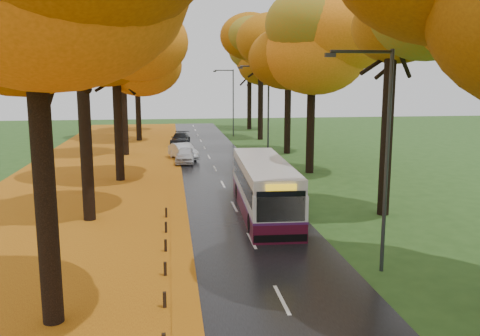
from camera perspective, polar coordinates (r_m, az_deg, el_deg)
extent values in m
cube|color=black|center=(34.78, -2.10, -1.53)|extent=(6.50, 90.00, 0.04)
cube|color=silver|center=(34.77, -2.10, -1.49)|extent=(0.12, 90.00, 0.01)
cube|color=#833A0B|center=(35.06, -16.90, -1.89)|extent=(12.00, 90.00, 0.02)
cube|color=#C57D14|center=(34.61, -7.13, -1.62)|extent=(0.90, 90.00, 0.01)
cylinder|color=black|center=(15.06, -21.15, -1.06)|extent=(0.60, 0.60, 8.58)
cylinder|color=black|center=(25.84, -17.00, 4.22)|extent=(0.60, 0.60, 9.15)
ellipsoid|color=orange|center=(25.93, -17.68, 16.89)|extent=(8.00, 8.00, 6.24)
cylinder|color=black|center=(35.69, -13.52, 4.95)|extent=(0.60, 0.60, 8.00)
ellipsoid|color=orange|center=(35.62, -13.86, 12.99)|extent=(9.20, 9.20, 7.18)
cylinder|color=black|center=(47.65, -12.88, 6.55)|extent=(0.60, 0.60, 8.58)
ellipsoid|color=orange|center=(47.64, -13.14, 12.99)|extent=(8.00, 8.00, 6.24)
cylinder|color=black|center=(58.55, -11.39, 7.50)|extent=(0.60, 0.60, 9.15)
ellipsoid|color=orange|center=(58.59, -11.59, 13.10)|extent=(9.20, 9.20, 7.18)
cylinder|color=black|center=(68.58, -11.39, 7.37)|extent=(0.60, 0.60, 8.00)
ellipsoid|color=orange|center=(68.54, -11.54, 11.55)|extent=(8.00, 8.00, 6.24)
cylinder|color=black|center=(26.83, 16.20, 4.53)|extent=(0.60, 0.60, 9.22)
ellipsoid|color=#B76B0D|center=(26.93, 16.82, 16.81)|extent=(8.20, 8.20, 6.40)
cylinder|color=black|center=(37.94, 7.95, 5.57)|extent=(0.60, 0.60, 8.19)
ellipsoid|color=#B76B0D|center=(37.89, 8.14, 13.31)|extent=(9.20, 9.20, 7.18)
cylinder|color=black|center=(47.73, 5.38, 6.84)|extent=(0.60, 0.60, 8.70)
ellipsoid|color=#B76B0D|center=(47.74, 5.49, 13.37)|extent=(8.20, 8.20, 6.40)
cylinder|color=black|center=(58.36, 2.32, 7.71)|extent=(0.60, 0.60, 9.22)
ellipsoid|color=#B76B0D|center=(58.41, 2.36, 13.37)|extent=(9.20, 9.20, 7.18)
cylinder|color=black|center=(70.31, 1.06, 7.70)|extent=(0.60, 0.60, 8.19)
ellipsoid|color=#B76B0D|center=(70.28, 1.07, 11.88)|extent=(8.20, 8.20, 6.40)
cube|color=black|center=(16.36, -8.46, -14.45)|extent=(0.11, 0.11, 0.52)
cube|color=black|center=(18.76, -8.40, -11.16)|extent=(0.11, 0.11, 0.52)
cube|color=black|center=(21.20, -8.35, -8.62)|extent=(0.11, 0.11, 0.52)
cube|color=black|center=(23.68, -8.31, -6.61)|extent=(0.11, 0.11, 0.52)
cube|color=black|center=(26.18, -8.28, -4.99)|extent=(0.11, 0.11, 0.52)
cylinder|color=#333538|center=(18.77, 16.15, 0.42)|extent=(0.14, 0.14, 8.00)
cylinder|color=#333538|center=(18.12, 13.50, 12.59)|extent=(2.20, 0.11, 0.11)
cube|color=#333538|center=(17.75, 10.10, 12.38)|extent=(0.35, 0.18, 0.14)
cylinder|color=#333538|center=(39.74, 3.19, 5.71)|extent=(0.14, 0.14, 8.00)
cylinder|color=#333538|center=(39.44, 1.65, 11.36)|extent=(2.20, 0.11, 0.11)
cube|color=#333538|center=(39.27, 0.03, 11.20)|extent=(0.35, 0.18, 0.14)
cylinder|color=#333538|center=(61.44, -0.77, 7.27)|extent=(0.14, 0.14, 8.00)
cylinder|color=#333538|center=(61.25, -1.82, 10.91)|extent=(2.20, 0.11, 0.11)
cube|color=#333538|center=(61.14, -2.86, 10.79)|extent=(0.35, 0.18, 0.14)
cube|color=#460A1D|center=(26.68, 2.67, -4.15)|extent=(2.82, 10.48, 0.85)
cube|color=silver|center=(26.45, 2.69, -1.97)|extent=(2.82, 10.48, 1.23)
cube|color=silver|center=(26.27, 2.71, 0.05)|extent=(2.77, 10.27, 0.66)
cube|color=#451855|center=(26.57, 2.68, -3.16)|extent=(2.84, 10.50, 0.11)
cube|color=black|center=(26.37, 2.70, -1.16)|extent=(2.81, 9.65, 0.80)
cube|color=black|center=(21.44, 4.62, -4.34)|extent=(2.08, 0.15, 1.32)
cube|color=yellow|center=(21.25, 4.65, -2.19)|extent=(1.30, 0.12, 0.26)
cube|color=black|center=(21.84, 4.56, -7.86)|extent=(2.32, 0.22, 0.33)
cylinder|color=black|center=(23.16, 1.28, -6.24)|extent=(0.31, 0.96, 0.94)
cylinder|color=black|center=(23.49, 6.45, -6.07)|extent=(0.31, 0.96, 0.94)
cylinder|color=black|center=(29.57, -0.20, -2.63)|extent=(0.31, 0.96, 0.94)
cylinder|color=black|center=(29.83, 3.86, -2.54)|extent=(0.31, 0.96, 0.94)
imported|color=silver|center=(42.39, -6.15, 1.44)|extent=(1.91, 3.95, 1.30)
imported|color=#AEB1B6|center=(44.37, -6.39, 1.87)|extent=(2.69, 4.41, 1.37)
imported|color=black|center=(53.99, -6.72, 3.28)|extent=(2.37, 4.65, 1.29)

